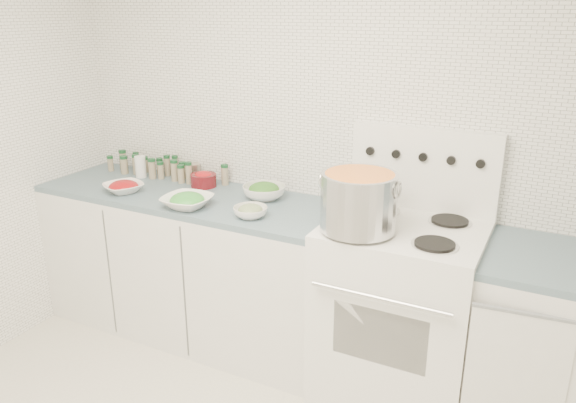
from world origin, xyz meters
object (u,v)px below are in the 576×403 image
Objects in this scene: stock_pot at (359,199)px; bowl_snowpea at (187,201)px; bowl_tomato at (123,187)px; stove at (400,305)px.

stock_pot is 1.39× the size of bowl_snowpea.
stock_pot is 1.48m from bowl_tomato.
stock_pot is at bearing -136.83° from stove.
stove is 3.60× the size of stock_pot.
bowl_tomato is at bearing 174.90° from bowl_snowpea.
stock_pot reaches higher than bowl_snowpea.
stove is at bearing 9.23° from bowl_snowpea.
stove reaches higher than stock_pot.
bowl_tomato is 0.50m from bowl_snowpea.
stove is 1.26m from bowl_snowpea.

